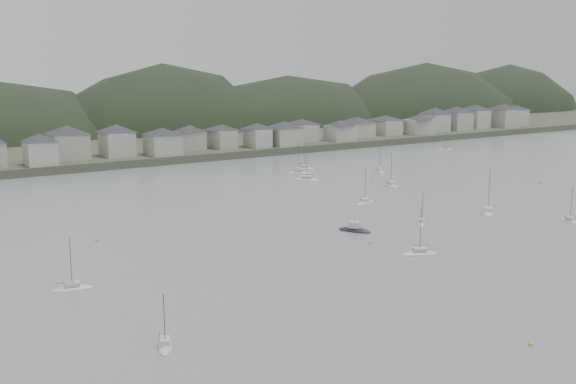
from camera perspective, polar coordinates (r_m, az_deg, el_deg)
ground at (r=113.98m, az=21.38°, el=-8.96°), size 900.00×900.00×0.00m
far_shore_land at (r=368.58m, az=-19.13°, el=4.72°), size 900.00×250.00×3.00m
forested_ridge at (r=346.76m, az=-17.18°, el=2.35°), size 851.55×103.94×102.57m
waterfront_town at (r=282.71m, az=-3.45°, el=5.07°), size 451.48×28.46×12.92m
moored_fleet at (r=162.44m, az=-4.02°, el=-2.33°), size 245.78×175.83×12.17m
motor_launch_far at (r=151.85m, az=5.70°, el=-3.25°), size 6.18×8.12×3.85m
mooring_buoys at (r=161.36m, az=2.12°, el=-2.41°), size 160.20×128.23×0.70m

